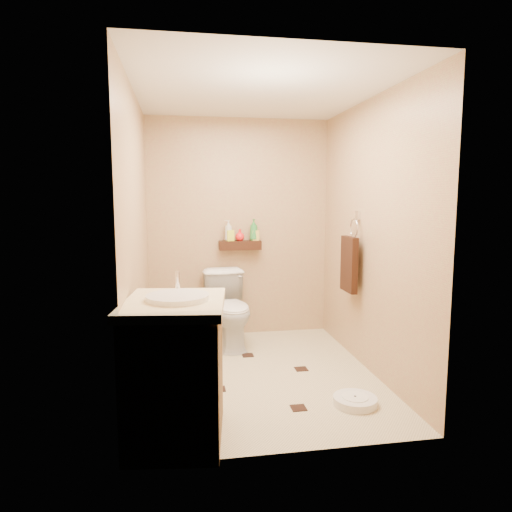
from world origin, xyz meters
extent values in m
plane|color=beige|center=(0.00, 0.00, 0.00)|extent=(2.50, 2.50, 0.00)
cube|color=tan|center=(0.00, 1.25, 1.20)|extent=(2.00, 0.04, 2.40)
cube|color=tan|center=(0.00, -1.25, 1.20)|extent=(2.00, 0.04, 2.40)
cube|color=tan|center=(-1.00, 0.00, 1.20)|extent=(0.04, 2.50, 2.40)
cube|color=tan|center=(1.00, 0.00, 1.20)|extent=(0.04, 2.50, 2.40)
cube|color=silver|center=(0.00, 0.00, 2.40)|extent=(2.00, 2.50, 0.02)
cube|color=#33180D|center=(0.00, 1.17, 1.02)|extent=(0.46, 0.14, 0.10)
cube|color=black|center=(-0.37, -0.26, 0.00)|extent=(0.11, 0.11, 0.01)
cube|color=black|center=(0.40, 0.05, 0.00)|extent=(0.11, 0.11, 0.01)
cube|color=black|center=(0.18, -0.69, 0.00)|extent=(0.11, 0.11, 0.01)
cube|color=black|center=(-0.63, 0.46, 0.00)|extent=(0.11, 0.11, 0.01)
cube|color=black|center=(0.59, -0.57, 0.00)|extent=(0.11, 0.11, 0.01)
cube|color=black|center=(-0.02, 0.49, 0.00)|extent=(0.11, 0.11, 0.01)
imported|color=white|center=(-0.16, 0.83, 0.39)|extent=(0.53, 0.81, 0.78)
cube|color=brown|center=(-0.70, -0.95, 0.43)|extent=(0.65, 0.77, 0.86)
cube|color=#FBEEB5|center=(-0.70, -0.95, 0.88)|extent=(0.70, 0.82, 0.05)
cylinder|color=white|center=(-0.68, -0.95, 0.92)|extent=(0.39, 0.39, 0.05)
cylinder|color=silver|center=(-0.68, -0.71, 0.99)|extent=(0.03, 0.03, 0.13)
cylinder|color=silver|center=(0.61, -0.70, 0.03)|extent=(0.43, 0.43, 0.06)
cylinder|color=white|center=(0.61, -0.70, 0.06)|extent=(0.20, 0.20, 0.01)
cylinder|color=#1A6B5E|center=(-0.82, 1.07, 0.06)|extent=(0.11, 0.11, 0.13)
cylinder|color=silver|center=(-0.82, 1.07, 0.29)|extent=(0.02, 0.02, 0.35)
sphere|color=silver|center=(-0.82, 1.07, 0.46)|extent=(0.08, 0.08, 0.08)
cube|color=silver|center=(0.98, 0.25, 1.38)|extent=(0.03, 0.06, 0.08)
torus|color=silver|center=(0.95, 0.25, 1.26)|extent=(0.02, 0.19, 0.19)
cube|color=black|center=(0.91, 0.25, 0.92)|extent=(0.06, 0.30, 0.52)
cylinder|color=silver|center=(-0.94, 0.65, 0.60)|extent=(0.11, 0.11, 0.11)
cylinder|color=silver|center=(-0.98, 0.65, 0.66)|extent=(0.04, 0.02, 0.02)
imported|color=silver|center=(-0.13, 1.17, 1.18)|extent=(0.10, 0.10, 0.23)
imported|color=#E0F333|center=(-0.12, 1.17, 1.16)|extent=(0.10, 0.10, 0.18)
imported|color=red|center=(0.00, 1.17, 1.13)|extent=(0.14, 0.14, 0.13)
imported|color=#2E8B3A|center=(0.15, 1.17, 1.19)|extent=(0.13, 0.13, 0.24)
imported|color=gold|center=(0.17, 1.17, 1.15)|extent=(0.08, 0.08, 0.17)
camera|label=1|loc=(-0.66, -3.78, 1.55)|focal=32.00mm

